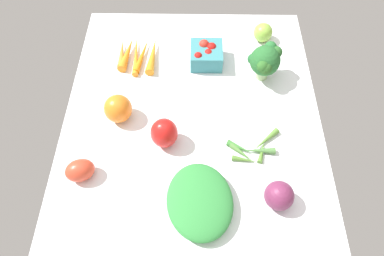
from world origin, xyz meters
TOP-DOWN VIEW (x-y plane):
  - tablecloth at (0.00, 0.00)cm, footprint 104.00×76.00cm
  - okra_pile at (-6.09, -17.11)cm, footprint 11.71×15.47cm
  - berry_basket at (27.96, -4.28)cm, footprint 10.29×10.29cm
  - leafy_greens_clump at (-22.22, -2.28)cm, footprint 22.85×19.12cm
  - heirloom_tomato_green at (38.79, -23.76)cm, footprint 6.45×6.45cm
  - roma_tomato at (-14.35, 29.07)cm, footprint 8.20×9.27cm
  - broccoli_head at (21.40, -22.06)cm, footprint 11.07×10.31cm
  - bell_pepper_red at (-3.49, 7.57)cm, footprint 9.03×9.03cm
  - carrot_bunch at (29.63, 18.76)cm, footprint 17.88×14.10cm
  - bell_pepper_orange at (4.91, 21.40)cm, footprint 11.22×11.22cm
  - red_onion_center at (-20.97, -21.93)cm, footprint 7.46×7.46cm

SIDE VIEW (x-z plane):
  - tablecloth at x=0.00cm, z-range 0.00..2.00cm
  - okra_pile at x=-6.09cm, z-range 1.91..3.85cm
  - carrot_bunch at x=29.63cm, z-range 1.83..4.82cm
  - leafy_greens_clump at x=-22.22cm, z-range 2.00..7.20cm
  - roma_tomato at x=-14.35cm, z-range 2.00..7.96cm
  - heirloom_tomato_green at x=38.79cm, z-range 2.00..8.45cm
  - berry_basket at x=27.96cm, z-range 1.68..8.93cm
  - red_onion_center at x=-20.97cm, z-range 2.00..9.46cm
  - bell_pepper_orange at x=4.91cm, z-range 2.00..10.44cm
  - bell_pepper_red at x=-3.49cm, z-range 2.00..11.24cm
  - broccoli_head at x=21.40cm, z-range 3.37..15.44cm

